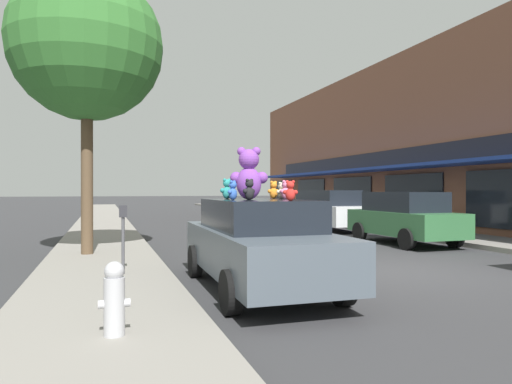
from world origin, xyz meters
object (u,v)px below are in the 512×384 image
at_px(teddy_bear_blue, 233,191).
at_px(parking_meter, 123,230).
at_px(teddy_bear_black, 249,190).
at_px(teddy_bear_red, 290,191).
at_px(teddy_bear_yellow, 248,193).
at_px(fire_hydrant, 114,298).
at_px(plush_art_car, 258,242).
at_px(teddy_bear_giant, 249,174).
at_px(teddy_bear_cream, 281,191).
at_px(parked_car_far_center, 404,217).
at_px(teddy_bear_orange, 274,190).
at_px(teddy_bear_teal, 227,189).
at_px(teddy_bear_pink, 285,190).
at_px(parked_car_far_right, 327,209).
at_px(street_tree, 87,46).

height_order(teddy_bear_blue, parking_meter, teddy_bear_blue).
relative_size(teddy_bear_black, teddy_bear_red, 1.13).
relative_size(teddy_bear_yellow, teddy_bear_blue, 0.71).
relative_size(teddy_bear_black, fire_hydrant, 0.45).
bearing_deg(teddy_bear_red, teddy_bear_blue, -24.83).
distance_m(plush_art_car, teddy_bear_blue, 1.03).
xyz_separation_m(plush_art_car, teddy_bear_blue, (-0.50, -0.18, 0.88)).
height_order(teddy_bear_giant, teddy_bear_red, teddy_bear_giant).
distance_m(teddy_bear_black, teddy_bear_cream, 1.14).
bearing_deg(parked_car_far_center, teddy_bear_cream, -144.26).
bearing_deg(plush_art_car, fire_hydrant, -135.24).
height_order(teddy_bear_orange, teddy_bear_red, teddy_bear_orange).
relative_size(parked_car_far_center, parking_meter, 3.19).
bearing_deg(fire_hydrant, teddy_bear_teal, 55.66).
bearing_deg(teddy_bear_orange, teddy_bear_pink, 78.06).
xyz_separation_m(teddy_bear_orange, parked_car_far_right, (5.87, 9.11, -0.79)).
bearing_deg(teddy_bear_red, teddy_bear_giant, -48.10).
height_order(teddy_bear_giant, teddy_bear_orange, teddy_bear_giant).
relative_size(teddy_bear_giant, teddy_bear_blue, 2.80).
bearing_deg(parked_car_far_center, teddy_bear_orange, -146.39).
xyz_separation_m(teddy_bear_orange, parked_car_far_center, (5.87, 3.90, -0.84)).
bearing_deg(teddy_bear_giant, parked_car_far_right, -103.18).
bearing_deg(teddy_bear_teal, street_tree, -79.11).
height_order(teddy_bear_blue, teddy_bear_orange, teddy_bear_orange).
xyz_separation_m(teddy_bear_cream, parked_car_far_center, (5.83, 4.19, -0.83)).
distance_m(plush_art_car, teddy_bear_black, 0.94).
relative_size(teddy_bear_orange, teddy_bear_cream, 1.08).
xyz_separation_m(teddy_bear_black, street_tree, (-2.66, 4.67, 3.51)).
bearing_deg(teddy_bear_pink, teddy_bear_red, 39.93).
relative_size(teddy_bear_yellow, street_tree, 0.03).
bearing_deg(parking_meter, teddy_bear_red, -47.08).
height_order(parked_car_far_center, street_tree, street_tree).
relative_size(teddy_bear_black, parked_car_far_center, 0.09).
relative_size(teddy_bear_cream, parked_car_far_center, 0.08).
relative_size(plush_art_car, teddy_bear_yellow, 20.17).
distance_m(plush_art_car, teddy_bear_red, 1.38).
relative_size(teddy_bear_orange, teddy_bear_red, 1.10).
distance_m(teddy_bear_blue, parking_meter, 2.43).
bearing_deg(plush_art_car, teddy_bear_pink, 29.30).
height_order(teddy_bear_red, parking_meter, teddy_bear_red).
xyz_separation_m(teddy_bear_yellow, teddy_bear_orange, (0.67, 0.51, 0.05)).
bearing_deg(teddy_bear_giant, teddy_bear_yellow, -84.06).
height_order(plush_art_car, teddy_bear_red, teddy_bear_red).
distance_m(teddy_bear_cream, street_tree, 6.35).
bearing_deg(teddy_bear_giant, teddy_bear_cream, -129.50).
distance_m(teddy_bear_black, parked_car_far_center, 8.36).
relative_size(teddy_bear_teal, teddy_bear_orange, 1.10).
bearing_deg(parked_car_far_center, teddy_bear_blue, -144.72).
relative_size(plush_art_car, teddy_bear_red, 14.80).
height_order(teddy_bear_teal, teddy_bear_orange, teddy_bear_teal).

